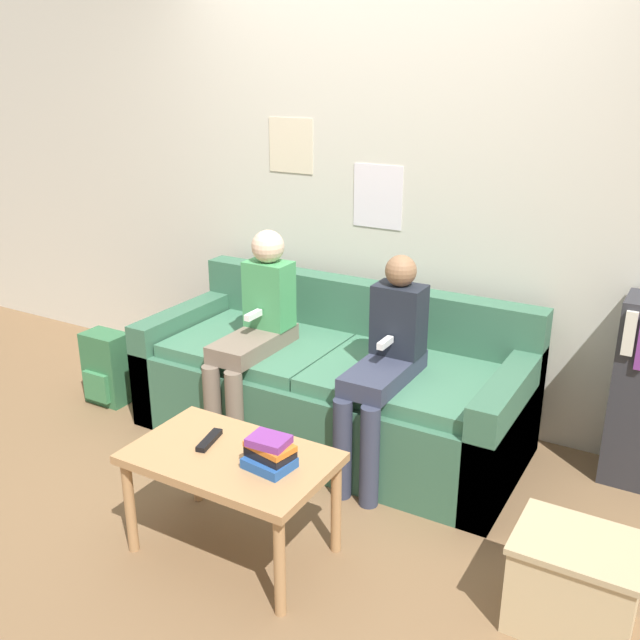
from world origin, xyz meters
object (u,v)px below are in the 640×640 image
(coffee_table, at_px, (231,467))
(person_left, at_px, (255,327))
(storage_box, at_px, (574,583))
(person_right, at_px, (385,360))
(couch, at_px, (332,387))
(tv_remote, at_px, (209,440))
(backpack, at_px, (107,368))

(coffee_table, distance_m, person_left, 1.02)
(storage_box, bearing_deg, person_left, 161.40)
(person_right, bearing_deg, couch, 152.46)
(couch, relative_size, person_left, 1.83)
(coffee_table, xyz_separation_m, person_left, (-0.48, 0.87, 0.23))
(person_left, distance_m, tv_remote, 0.92)
(person_left, bearing_deg, coffee_table, -60.92)
(coffee_table, height_order, tv_remote, tv_remote)
(coffee_table, bearing_deg, backpack, 153.26)
(person_left, relative_size, backpack, 2.56)
(couch, relative_size, coffee_table, 2.51)
(backpack, bearing_deg, storage_box, -9.80)
(couch, relative_size, storage_box, 4.66)
(person_right, relative_size, tv_remote, 6.18)
(coffee_table, relative_size, person_right, 0.75)
(person_left, bearing_deg, backpack, -173.23)
(couch, bearing_deg, tv_remote, -90.14)
(person_right, bearing_deg, person_left, 179.36)
(storage_box, bearing_deg, couch, 150.81)
(person_right, height_order, tv_remote, person_right)
(couch, distance_m, coffee_table, 1.08)
(storage_box, bearing_deg, backpack, 170.20)
(person_left, distance_m, storage_box, 1.93)
(coffee_table, bearing_deg, storage_box, 11.59)
(tv_remote, bearing_deg, couch, 77.56)
(couch, relative_size, backpack, 4.70)
(person_right, distance_m, storage_box, 1.26)
(person_right, height_order, backpack, person_right)
(person_left, xyz_separation_m, person_right, (0.75, -0.01, -0.03))
(couch, xyz_separation_m, coffee_table, (0.13, -1.07, 0.12))
(tv_remote, relative_size, backpack, 0.40)
(person_right, height_order, storage_box, person_right)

